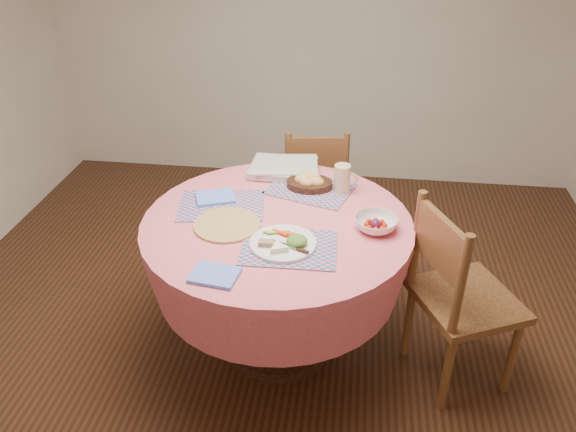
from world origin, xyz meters
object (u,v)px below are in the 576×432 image
object	(u,v)px
chair_back	(315,188)
dinner_plate	(284,242)
dining_table	(278,256)
latte_mug	(343,178)
wicker_trivet	(227,225)
bread_bowl	(309,181)
chair_right	(457,294)
fruit_bowl	(376,224)

from	to	relation	value
chair_back	dinner_plate	size ratio (longest dim) A/B	3.06
dining_table	dinner_plate	size ratio (longest dim) A/B	4.36
chair_back	latte_mug	distance (m)	0.71
dinner_plate	latte_mug	bearing A→B (deg)	67.11
wicker_trivet	latte_mug	size ratio (longest dim) A/B	2.15
chair_back	dinner_plate	distance (m)	1.14
wicker_trivet	bread_bowl	world-z (taller)	bread_bowl
chair_back	latte_mug	xyz separation A→B (m)	(0.18, -0.58, 0.37)
chair_right	wicker_trivet	size ratio (longest dim) A/B	3.14
chair_right	chair_back	world-z (taller)	chair_right
dining_table	chair_back	world-z (taller)	chair_back
dinner_plate	fruit_bowl	bearing A→B (deg)	26.06
dining_table	chair_back	bearing A→B (deg)	83.42
dinner_plate	latte_mug	xyz separation A→B (m)	(0.22, 0.52, 0.05)
chair_right	bread_bowl	xyz separation A→B (m)	(-0.71, 0.44, 0.30)
bread_bowl	chair_right	bearing A→B (deg)	-31.62
bread_bowl	fruit_bowl	distance (m)	0.48
chair_right	bread_bowl	bearing A→B (deg)	33.60
dinner_plate	bread_bowl	xyz separation A→B (m)	(0.05, 0.54, 0.02)
chair_right	wicker_trivet	distance (m)	1.08
bread_bowl	latte_mug	world-z (taller)	latte_mug
wicker_trivet	chair_back	bearing A→B (deg)	71.69
chair_right	chair_back	distance (m)	1.23
latte_mug	fruit_bowl	distance (m)	0.37
dinner_plate	chair_back	bearing A→B (deg)	87.80
latte_mug	chair_right	bearing A→B (deg)	-37.34
fruit_bowl	dinner_plate	bearing A→B (deg)	-153.94
wicker_trivet	latte_mug	distance (m)	0.63
dining_table	chair_right	xyz separation A→B (m)	(0.83, -0.10, -0.06)
wicker_trivet	latte_mug	world-z (taller)	latte_mug
wicker_trivet	fruit_bowl	size ratio (longest dim) A/B	1.57
dining_table	chair_right	distance (m)	0.84
wicker_trivet	dinner_plate	size ratio (longest dim) A/B	1.06
dining_table	bread_bowl	distance (m)	0.43
dinner_plate	bread_bowl	size ratio (longest dim) A/B	1.24
chair_right	wicker_trivet	xyz separation A→B (m)	(-1.04, 0.03, 0.26)
chair_right	bread_bowl	distance (m)	0.89
wicker_trivet	dining_table	bearing A→B (deg)	18.30
bread_bowl	chair_back	bearing A→B (deg)	91.03
chair_back	dinner_plate	xyz separation A→B (m)	(-0.04, -1.10, 0.32)
chair_back	fruit_bowl	xyz separation A→B (m)	(0.34, -0.91, 0.32)
chair_right	wicker_trivet	bearing A→B (deg)	63.56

